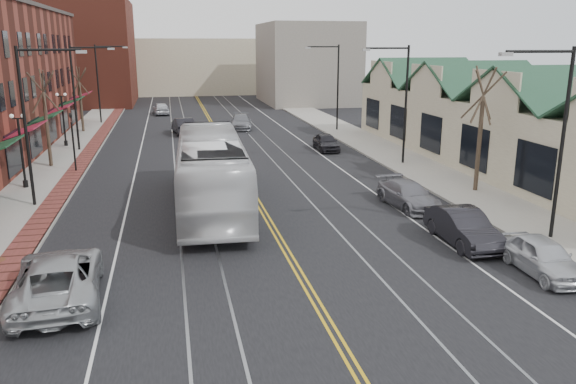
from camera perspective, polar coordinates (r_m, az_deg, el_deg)
name	(u,v)px	position (r m, az deg, el deg)	size (l,w,h in m)	color
ground	(335,336)	(16.95, 4.82, -14.34)	(160.00, 160.00, 0.00)	black
sidewalk_left	(41,188)	(35.92, -23.82, 0.41)	(4.00, 120.00, 0.15)	gray
sidewalk_right	(421,169)	(38.75, 13.41, 2.27)	(4.00, 120.00, 0.15)	gray
building_right	(505,133)	(41.26, 21.19, 5.57)	(8.00, 36.00, 4.60)	#B7AA8C
backdrop_left	(80,53)	(84.94, -20.35, 13.13)	(14.00, 18.00, 14.00)	maroon
backdrop_mid	(193,66)	(99.30, -9.63, 12.50)	(22.00, 14.00, 9.00)	#B7AA8C
backdrop_right	(306,63)	(81.53, 1.87, 12.92)	(12.00, 16.00, 11.00)	slate
streetlight_l_1	(33,110)	(31.03, -24.47, 7.57)	(3.33, 0.25, 8.00)	black
streetlight_l_2	(80,87)	(46.72, -20.42, 9.99)	(3.33, 0.25, 8.00)	black
streetlight_l_3	(102,75)	(62.57, -18.39, 11.17)	(3.33, 0.25, 8.00)	black
streetlight_r_0	(555,125)	(25.58, 25.48, 6.18)	(3.33, 0.25, 8.00)	black
streetlight_r_1	(400,92)	(39.43, 11.33, 9.88)	(3.33, 0.25, 8.00)	black
streetlight_r_2	(333,79)	(54.47, 4.64, 11.42)	(3.33, 0.25, 8.00)	black
lamppost_l_2	(22,152)	(35.67, -25.43, 3.65)	(0.84, 0.28, 4.27)	black
lamppost_l_3	(64,121)	(49.24, -21.83, 6.75)	(0.84, 0.28, 4.27)	black
tree_left_near	(46,117)	(41.22, -23.38, 7.05)	(1.78, 1.37, 6.48)	#382B21
tree_left_far	(80,98)	(56.94, -20.34, 8.94)	(1.66, 1.28, 6.02)	#382B21
tree_right_mid	(481,127)	(33.13, 18.98, 6.25)	(1.90, 1.46, 6.93)	#382B21
traffic_signal	(73,138)	(39.09, -21.02, 5.19)	(0.18, 0.15, 3.80)	black
transit_bus	(211,172)	(28.84, -7.79, 2.05)	(3.24, 13.84, 3.85)	silver
parked_suv	(58,278)	(20.11, -22.31, -8.06)	(2.67, 5.79, 1.61)	#A4A7AB
parked_car_a	(543,256)	(22.75, 24.47, -5.97)	(1.62, 4.02, 1.37)	silver
parked_car_b	(463,227)	(24.86, 17.35, -3.42)	(1.58, 4.52, 1.49)	black
parked_car_c	(408,195)	(29.71, 12.10, -0.28)	(1.86, 4.57, 1.33)	slate
parked_car_d	(326,142)	(44.78, 3.89, 5.08)	(1.59, 3.94, 1.34)	black
distant_car_left	(183,126)	(53.77, -10.60, 6.61)	(1.63, 4.66, 1.54)	black
distant_car_right	(241,122)	(56.36, -4.80, 7.12)	(1.99, 4.88, 1.42)	slate
distant_car_far	(161,108)	(69.38, -12.79, 8.28)	(1.74, 4.32, 1.47)	silver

